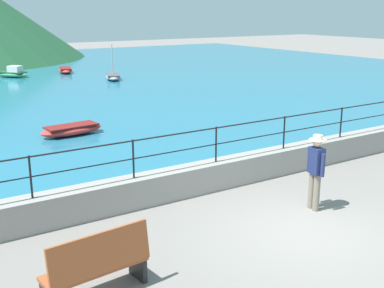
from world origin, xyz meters
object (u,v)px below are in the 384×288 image
at_px(bench_main, 97,265).
at_px(person_walking, 316,168).
at_px(boat_6, 65,70).
at_px(boat_3, 13,73).
at_px(boat_5, 72,130).
at_px(boat_2, 113,76).

bearing_deg(bench_main, person_walking, 7.08).
height_order(person_walking, boat_6, person_walking).
height_order(boat_3, boat_5, boat_3).
distance_m(bench_main, boat_6, 29.16).
distance_m(boat_2, boat_6, 5.29).
relative_size(bench_main, person_walking, 1.00).
height_order(person_walking, boat_3, person_walking).
distance_m(person_walking, boat_3, 26.65).
height_order(bench_main, boat_3, bench_main).
xyz_separation_m(boat_5, boat_6, (5.81, 17.59, 0.00)).
distance_m(boat_2, boat_5, 14.41).
bearing_deg(boat_3, bench_main, -100.93).
relative_size(boat_2, boat_5, 1.04).
relative_size(bench_main, boat_6, 0.71).
distance_m(boat_2, boat_3, 6.93).
relative_size(person_walking, boat_3, 0.74).
height_order(boat_3, boat_6, boat_3).
relative_size(person_walking, boat_5, 0.74).
xyz_separation_m(boat_2, boat_3, (-5.09, 4.70, 0.06)).
bearing_deg(boat_5, boat_3, 83.05).
distance_m(boat_3, boat_6, 3.74).
bearing_deg(boat_5, boat_6, 71.72).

